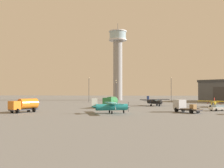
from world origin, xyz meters
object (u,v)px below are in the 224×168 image
(airplane_black, at_px, (154,101))
(light_post_centre, at_px, (171,87))
(airplane_yellow, at_px, (214,103))
(light_post_north, at_px, (116,89))
(truck_fuel_tanker_orange, at_px, (24,105))
(light_post_west, at_px, (89,88))
(car_teal, at_px, (32,101))
(control_tower, at_px, (118,58))
(airplane_teal, at_px, (111,106))
(truck_flatbed_silver, at_px, (184,106))
(truck_fuel_tanker_green, at_px, (111,102))
(car_white, at_px, (219,108))
(light_post_east, at_px, (116,90))

(airplane_black, relative_size, light_post_centre, 0.91)
(airplane_yellow, bearing_deg, light_post_north, -108.26)
(truck_fuel_tanker_orange, xyz_separation_m, light_post_west, (5.65, 49.48, 4.33))
(car_teal, relative_size, light_post_north, 0.52)
(light_post_north, bearing_deg, control_tower, 91.46)
(airplane_teal, height_order, light_post_west, light_post_west)
(truck_fuel_tanker_orange, bearing_deg, truck_flatbed_silver, 129.02)
(airplane_yellow, distance_m, light_post_north, 38.00)
(truck_fuel_tanker_green, height_order, truck_fuel_tanker_orange, truck_fuel_tanker_green)
(airplane_teal, bearing_deg, car_white, 3.07)
(airplane_yellow, distance_m, truck_fuel_tanker_green, 29.24)
(car_white, height_order, light_post_north, light_post_north)
(truck_fuel_tanker_orange, height_order, light_post_centre, light_post_centre)
(truck_fuel_tanker_orange, bearing_deg, light_post_centre, 177.71)
(light_post_west, distance_m, light_post_east, 11.20)
(truck_fuel_tanker_orange, distance_m, light_post_centre, 64.88)
(control_tower, bearing_deg, airplane_yellow, -60.57)
(truck_fuel_tanker_green, height_order, truck_flatbed_silver, truck_fuel_tanker_green)
(truck_fuel_tanker_orange, distance_m, light_post_west, 49.99)
(car_white, distance_m, light_post_centre, 44.74)
(truck_flatbed_silver, bearing_deg, car_teal, 15.07)
(airplane_black, bearing_deg, truck_flatbed_silver, -21.27)
(truck_fuel_tanker_green, relative_size, light_post_centre, 0.65)
(truck_fuel_tanker_green, bearing_deg, car_teal, -115.16)
(airplane_black, relative_size, car_teal, 2.04)
(airplane_black, relative_size, airplane_yellow, 1.09)
(airplane_yellow, xyz_separation_m, light_post_west, (-40.22, 28.40, 4.75))
(airplane_black, relative_size, light_post_east, 1.15)
(truck_fuel_tanker_orange, relative_size, light_post_west, 0.61)
(light_post_centre, bearing_deg, car_teal, -169.35)
(light_post_north, xyz_separation_m, light_post_centre, (22.05, 6.39, 0.73))
(car_white, bearing_deg, truck_fuel_tanker_orange, 169.85)
(control_tower, height_order, light_post_north, control_tower)
(airplane_black, bearing_deg, control_tower, 164.44)
(car_teal, distance_m, light_post_west, 22.63)
(truck_fuel_tanker_green, relative_size, truck_fuel_tanker_orange, 1.08)
(truck_fuel_tanker_orange, bearing_deg, car_white, 134.58)
(truck_fuel_tanker_orange, xyz_separation_m, light_post_centre, (38.94, 51.71, 4.34))
(truck_flatbed_silver, height_order, light_post_north, light_post_north)
(control_tower, distance_m, car_white, 74.21)
(airplane_black, relative_size, car_white, 1.95)
(airplane_teal, bearing_deg, light_post_east, 75.33)
(control_tower, bearing_deg, light_post_east, -88.55)
(truck_flatbed_silver, bearing_deg, truck_fuel_tanker_green, 15.30)
(airplane_teal, relative_size, truck_fuel_tanker_green, 1.57)
(car_teal, height_order, light_post_centre, light_post_centre)
(car_teal, distance_m, light_post_centre, 55.05)
(truck_flatbed_silver, bearing_deg, light_post_north, -14.71)
(truck_fuel_tanker_orange, relative_size, light_post_north, 0.70)
(light_post_west, bearing_deg, airplane_yellow, -35.23)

